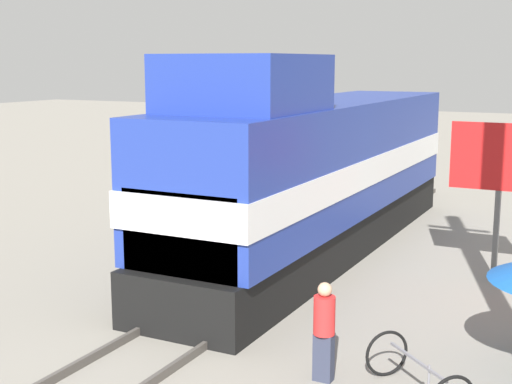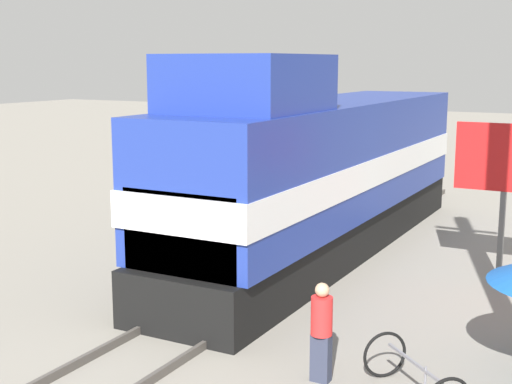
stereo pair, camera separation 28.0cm
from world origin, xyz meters
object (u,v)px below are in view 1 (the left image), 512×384
Objects in this scene: locomotive at (315,173)px; person_bystander at (324,328)px; billboard_sign at (500,165)px; bicycle at (417,375)px.

locomotive is 7.63m from person_bystander.
billboard_sign is at bearing -3.08° from locomotive.
locomotive is 8.87× the size of person_bystander.
person_bystander is 1.55m from bicycle.
bicycle is (4.48, -6.87, -1.76)m from locomotive.
bicycle is at bearing -56.91° from locomotive.
person_bystander is 0.88× the size of bicycle.
billboard_sign is 7.01m from bicycle.
locomotive is 7.81× the size of bicycle.
billboard_sign is (4.54, -0.24, 0.53)m from locomotive.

